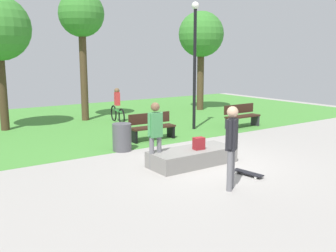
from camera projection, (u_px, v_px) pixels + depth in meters
The scene contains 14 objects.
ground_plane at pixel (203, 163), 10.20m from camera, with size 28.00×28.00×0.00m, color #9E9993.
grass_lawn at pixel (84, 121), 16.81m from camera, with size 26.60×11.64×0.01m, color #478C38.
concrete_ledge at pixel (192, 157), 10.06m from camera, with size 2.35×0.98×0.42m, color gray.
backpack_on_ledge at pixel (199, 143), 9.97m from camera, with size 0.28×0.20×0.32m, color maroon.
skater_performing_trick at pixel (232, 141), 8.03m from camera, with size 0.38×0.34×1.80m.
skater_watching at pixel (155, 130), 9.54m from camera, with size 0.43×0.22×1.70m.
skateboard_by_ledge at pixel (248, 173), 9.16m from camera, with size 0.30×0.82×0.08m.
park_bench_near_path at pixel (241, 115), 15.28m from camera, with size 1.60×0.48×0.91m.
park_bench_near_lamppost at pixel (152, 126), 12.98m from camera, with size 1.61×0.51×0.91m.
tree_broad_elm at pixel (201, 36), 19.66m from camera, with size 2.33×2.33×5.10m.
tree_young_birch at pixel (81, 17), 16.23m from camera, with size 1.94×1.94×5.56m.
lamp_post at pixel (195, 55), 14.47m from camera, with size 0.28×0.28×4.81m.
trash_bin at pixel (122, 137), 11.49m from camera, with size 0.57×0.57×0.83m, color #4C4C51.
cyclist_on_bicycle at pixel (117, 108), 16.31m from camera, with size 0.36×1.81×1.52m.
Camera 1 is at (-6.40, -7.55, 2.84)m, focal length 40.79 mm.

